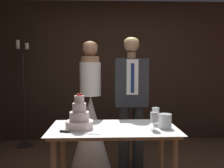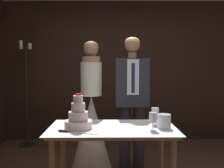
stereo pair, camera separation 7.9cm
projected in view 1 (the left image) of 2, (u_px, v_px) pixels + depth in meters
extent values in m
cube|color=black|center=(121.00, 71.00, 4.69)|extent=(4.61, 0.12, 2.56)
cylinder|color=#8E6B4C|center=(63.00, 156.00, 2.86)|extent=(0.06, 0.06, 0.71)
cylinder|color=#8E6B4C|center=(161.00, 154.00, 2.91)|extent=(0.06, 0.06, 0.71)
cube|color=#8E6B4C|center=(113.00, 130.00, 2.59)|extent=(1.25, 0.67, 0.03)
cube|color=white|center=(113.00, 128.00, 2.58)|extent=(1.31, 0.73, 0.01)
cylinder|color=beige|center=(79.00, 125.00, 2.53)|extent=(0.28, 0.28, 0.08)
cylinder|color=beige|center=(79.00, 116.00, 2.53)|extent=(0.20, 0.20, 0.09)
cylinder|color=beige|center=(79.00, 107.00, 2.52)|extent=(0.14, 0.14, 0.09)
cylinder|color=beige|center=(79.00, 99.00, 2.51)|extent=(0.10, 0.10, 0.08)
sphere|color=red|center=(81.00, 95.00, 2.51)|extent=(0.02, 0.02, 0.02)
sphere|color=red|center=(80.00, 94.00, 2.53)|extent=(0.02, 0.02, 0.02)
sphere|color=red|center=(78.00, 95.00, 2.51)|extent=(0.02, 0.02, 0.02)
sphere|color=red|center=(78.00, 95.00, 2.50)|extent=(0.02, 0.02, 0.02)
sphere|color=red|center=(79.00, 95.00, 2.50)|extent=(0.02, 0.02, 0.02)
cube|color=silver|center=(85.00, 134.00, 2.34)|extent=(0.29, 0.10, 0.00)
cylinder|color=black|center=(65.00, 131.00, 2.38)|extent=(0.10, 0.05, 0.02)
cylinder|color=silver|center=(156.00, 124.00, 2.71)|extent=(0.08, 0.08, 0.00)
cylinder|color=silver|center=(156.00, 120.00, 2.71)|extent=(0.01, 0.01, 0.09)
cylinder|color=silver|center=(156.00, 112.00, 2.70)|extent=(0.08, 0.08, 0.09)
cylinder|color=maroon|center=(156.00, 115.00, 2.70)|extent=(0.07, 0.07, 0.03)
cylinder|color=silver|center=(154.00, 130.00, 2.47)|extent=(0.07, 0.07, 0.00)
cylinder|color=silver|center=(154.00, 125.00, 2.47)|extent=(0.01, 0.01, 0.09)
cylinder|color=silver|center=(154.00, 117.00, 2.46)|extent=(0.08, 0.08, 0.09)
cylinder|color=maroon|center=(154.00, 119.00, 2.46)|extent=(0.06, 0.06, 0.03)
cylinder|color=silver|center=(165.00, 121.00, 2.55)|extent=(0.14, 0.14, 0.14)
cylinder|color=silver|center=(165.00, 125.00, 2.56)|extent=(0.06, 0.06, 0.06)
sphere|color=#F9CC4C|center=(165.00, 120.00, 2.55)|extent=(0.02, 0.02, 0.02)
cone|color=white|center=(91.00, 132.00, 3.37)|extent=(0.54, 0.54, 0.99)
cylinder|color=white|center=(90.00, 79.00, 3.31)|extent=(0.28, 0.28, 0.44)
cylinder|color=#A37556|center=(90.00, 59.00, 3.29)|extent=(0.24, 0.24, 0.08)
sphere|color=#A37556|center=(90.00, 49.00, 3.28)|extent=(0.20, 0.20, 0.20)
ellipsoid|color=brown|center=(90.00, 47.00, 3.29)|extent=(0.20, 0.20, 0.15)
cylinder|color=#282B30|center=(124.00, 137.00, 3.39)|extent=(0.15, 0.15, 0.85)
cylinder|color=#282B30|center=(138.00, 137.00, 3.40)|extent=(0.15, 0.15, 0.85)
cube|color=#282B30|center=(131.00, 82.00, 3.34)|extent=(0.43, 0.24, 0.64)
cube|color=white|center=(132.00, 77.00, 3.21)|extent=(0.15, 0.01, 0.46)
cube|color=navy|center=(132.00, 78.00, 3.20)|extent=(0.04, 0.01, 0.38)
cylinder|color=#A37556|center=(131.00, 55.00, 3.31)|extent=(0.11, 0.11, 0.08)
sphere|color=#A37556|center=(131.00, 45.00, 3.30)|extent=(0.20, 0.20, 0.20)
ellipsoid|color=#D6B770|center=(131.00, 42.00, 3.31)|extent=(0.20, 0.20, 0.13)
cylinder|color=black|center=(25.00, 145.00, 4.33)|extent=(0.28, 0.28, 0.02)
cylinder|color=black|center=(24.00, 98.00, 4.27)|extent=(0.03, 0.03, 1.63)
cylinder|color=black|center=(22.00, 50.00, 4.20)|extent=(0.22, 0.22, 0.01)
cylinder|color=silver|center=(18.00, 45.00, 4.19)|extent=(0.06, 0.06, 0.15)
cylinder|color=silver|center=(27.00, 46.00, 4.20)|extent=(0.06, 0.06, 0.10)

